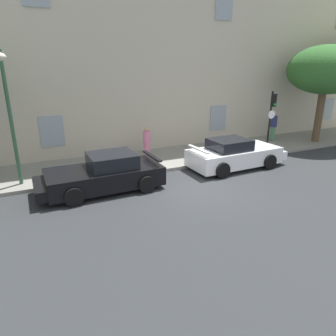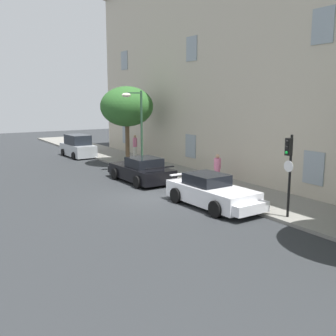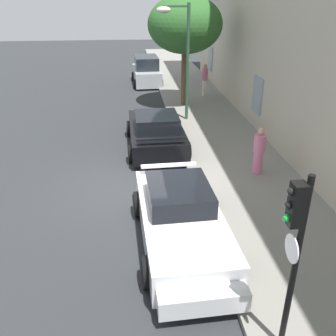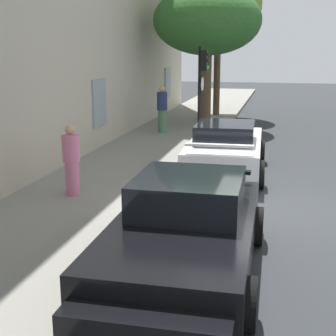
{
  "view_description": "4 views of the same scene",
  "coord_description": "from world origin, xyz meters",
  "px_view_note": "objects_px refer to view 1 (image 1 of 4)",
  "views": [
    {
      "loc": [
        -5.75,
        -9.74,
        4.59
      ],
      "look_at": [
        -0.94,
        0.63,
        0.74
      ],
      "focal_mm": 32.35,
      "sensor_mm": 36.0,
      "label": 1
    },
    {
      "loc": [
        16.13,
        -9.2,
        4.75
      ],
      "look_at": [
        -1.26,
        1.75,
        1.06
      ],
      "focal_mm": 42.26,
      "sensor_mm": 36.0,
      "label": 2
    },
    {
      "loc": [
        10.17,
        0.32,
        5.55
      ],
      "look_at": [
        -0.03,
        1.4,
        0.64
      ],
      "focal_mm": 39.42,
      "sensor_mm": 36.0,
      "label": 3
    },
    {
      "loc": [
        -10.03,
        -0.03,
        3.29
      ],
      "look_at": [
        -1.1,
        2.07,
        1.04
      ],
      "focal_mm": 52.27,
      "sensor_mm": 36.0,
      "label": 4
    }
  ],
  "objects_px": {
    "sportscar_yellow_flank": "(237,154)",
    "tree_midblock": "(326,70)",
    "traffic_light": "(272,111)",
    "sportscar_red_lead": "(101,175)",
    "pedestrian_bystander": "(273,126)",
    "pedestrian_strolling": "(147,142)",
    "street_lamp": "(6,94)"
  },
  "relations": [
    {
      "from": "sportscar_yellow_flank",
      "to": "tree_midblock",
      "type": "relative_size",
      "value": 0.86
    },
    {
      "from": "sportscar_yellow_flank",
      "to": "traffic_light",
      "type": "xyz_separation_m",
      "value": [
        3.02,
        1.19,
        1.71
      ]
    },
    {
      "from": "sportscar_yellow_flank",
      "to": "tree_midblock",
      "type": "distance_m",
      "value": 8.41
    },
    {
      "from": "sportscar_red_lead",
      "to": "tree_midblock",
      "type": "xyz_separation_m",
      "value": [
        13.84,
        1.85,
        3.76
      ]
    },
    {
      "from": "sportscar_yellow_flank",
      "to": "pedestrian_bystander",
      "type": "relative_size",
      "value": 2.73
    },
    {
      "from": "sportscar_yellow_flank",
      "to": "pedestrian_strolling",
      "type": "bearing_deg",
      "value": 138.84
    },
    {
      "from": "pedestrian_strolling",
      "to": "sportscar_yellow_flank",
      "type": "bearing_deg",
      "value": -41.16
    },
    {
      "from": "street_lamp",
      "to": "tree_midblock",
      "type": "bearing_deg",
      "value": 2.22
    },
    {
      "from": "pedestrian_strolling",
      "to": "sportscar_red_lead",
      "type": "bearing_deg",
      "value": -134.8
    },
    {
      "from": "traffic_light",
      "to": "tree_midblock",
      "type": "bearing_deg",
      "value": 7.04
    },
    {
      "from": "street_lamp",
      "to": "pedestrian_strolling",
      "type": "distance_m",
      "value": 6.81
    },
    {
      "from": "pedestrian_bystander",
      "to": "sportscar_red_lead",
      "type": "bearing_deg",
      "value": -164.65
    },
    {
      "from": "pedestrian_bystander",
      "to": "street_lamp",
      "type": "bearing_deg",
      "value": -172.22
    },
    {
      "from": "sportscar_yellow_flank",
      "to": "traffic_light",
      "type": "bearing_deg",
      "value": 21.49
    },
    {
      "from": "sportscar_red_lead",
      "to": "tree_midblock",
      "type": "bearing_deg",
      "value": 7.63
    },
    {
      "from": "tree_midblock",
      "to": "street_lamp",
      "type": "height_order",
      "value": "tree_midblock"
    },
    {
      "from": "sportscar_red_lead",
      "to": "sportscar_yellow_flank",
      "type": "distance_m",
      "value": 6.51
    },
    {
      "from": "street_lamp",
      "to": "sportscar_red_lead",
      "type": "bearing_deg",
      "value": -22.99
    },
    {
      "from": "sportscar_red_lead",
      "to": "traffic_light",
      "type": "relative_size",
      "value": 1.48
    },
    {
      "from": "tree_midblock",
      "to": "pedestrian_bystander",
      "type": "relative_size",
      "value": 3.19
    },
    {
      "from": "street_lamp",
      "to": "pedestrian_bystander",
      "type": "xyz_separation_m",
      "value": [
        14.41,
        1.97,
        -2.62
      ]
    },
    {
      "from": "pedestrian_bystander",
      "to": "pedestrian_strolling",
      "type": "bearing_deg",
      "value": -179.6
    },
    {
      "from": "tree_midblock",
      "to": "sportscar_red_lead",
      "type": "bearing_deg",
      "value": -172.37
    },
    {
      "from": "pedestrian_strolling",
      "to": "tree_midblock",
      "type": "bearing_deg",
      "value": -6.71
    },
    {
      "from": "sportscar_red_lead",
      "to": "traffic_light",
      "type": "bearing_deg",
      "value": 7.9
    },
    {
      "from": "sportscar_yellow_flank",
      "to": "street_lamp",
      "type": "relative_size",
      "value": 0.96
    },
    {
      "from": "sportscar_yellow_flank",
      "to": "pedestrian_bystander",
      "type": "xyz_separation_m",
      "value": [
        5.06,
        3.04,
        0.42
      ]
    },
    {
      "from": "sportscar_red_lead",
      "to": "pedestrian_strolling",
      "type": "bearing_deg",
      "value": 45.2
    },
    {
      "from": "sportscar_red_lead",
      "to": "traffic_light",
      "type": "distance_m",
      "value": 9.78
    },
    {
      "from": "traffic_light",
      "to": "street_lamp",
      "type": "bearing_deg",
      "value": -179.46
    },
    {
      "from": "sportscar_red_lead",
      "to": "street_lamp",
      "type": "height_order",
      "value": "street_lamp"
    },
    {
      "from": "sportscar_red_lead",
      "to": "pedestrian_strolling",
      "type": "relative_size",
      "value": 3.04
    }
  ]
}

